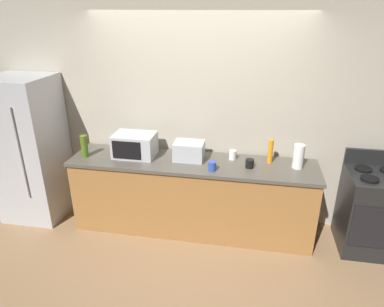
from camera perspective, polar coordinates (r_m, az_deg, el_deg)
ground_plane at (r=4.05m, az=-1.05°, el=-15.37°), size 8.00×8.00×0.00m
back_wall at (r=4.14m, az=1.03°, el=6.68°), size 6.40×0.10×2.70m
counter_run at (r=4.12m, az=0.00°, el=-7.02°), size 2.84×0.64×0.90m
refrigerator at (r=4.71m, az=-25.38°, el=0.65°), size 0.72×0.73×1.80m
stove_range at (r=4.29m, az=27.64°, el=-8.54°), size 0.60×0.61×1.08m
microwave at (r=4.08m, az=-9.52°, el=1.40°), size 0.48×0.35×0.27m
toaster_oven at (r=3.93m, az=-0.49°, el=0.45°), size 0.34×0.26×0.21m
paper_towel_roll at (r=3.89m, az=17.31°, el=-0.46°), size 0.12×0.12×0.27m
bottle_olive_oil at (r=4.19m, az=-17.50°, el=1.16°), size 0.08×0.08×0.26m
bottle_dish_soap at (r=3.93m, az=12.93°, el=0.35°), size 0.06×0.06×0.28m
mug_white at (r=3.98m, az=6.77°, el=-0.24°), size 0.08×0.08×0.11m
mug_blue at (r=3.69m, az=3.37°, el=-2.10°), size 0.09×0.09×0.10m
mug_black at (r=3.80m, az=9.58°, el=-1.66°), size 0.09×0.09×0.10m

